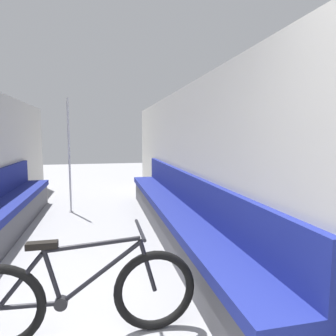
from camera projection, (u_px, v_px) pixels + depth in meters
wall_right at (196, 163)px, 4.01m from camera, size 0.10×9.93×2.13m
bench_seat_row_right at (174, 216)px, 4.17m from camera, size 0.47×5.47×0.92m
bicycle at (80, 296)px, 2.08m from camera, size 1.65×0.46×0.78m
grab_pole_near at (69, 157)px, 5.50m from camera, size 0.08×0.08×2.11m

